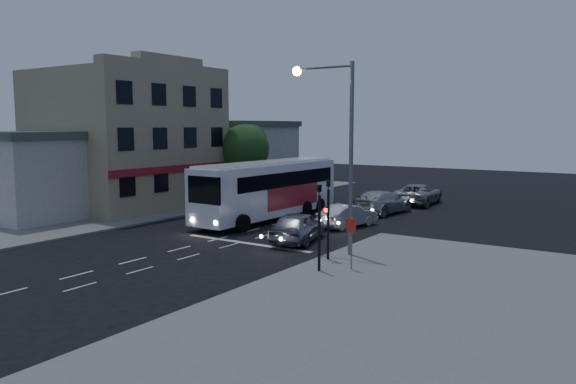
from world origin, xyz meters
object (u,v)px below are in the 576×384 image
Objects in this scene: tour_bus at (268,188)px; traffic_signal_side at (319,217)px; traffic_signal_main at (328,210)px; regulatory_sign at (351,235)px; streetlight at (339,136)px; car_sedan_a at (347,216)px; car_sedan_c at (418,194)px; street_tree at (245,147)px; car_suv at (298,227)px; car_sedan_b at (382,202)px.

tour_bus is 3.09× the size of traffic_signal_side.
traffic_signal_main is 1.00× the size of traffic_signal_side.
streetlight reaches higher than regulatory_sign.
car_sedan_a is 12.15m from car_sedan_c.
tour_bus is 2.04× the size of street_tree.
car_suv is 11.50m from car_sedan_b.
car_suv reaches higher than car_sedan_b.
car_suv is 1.18× the size of traffic_signal_main.
car_sedan_c is at bearing 100.29° from traffic_signal_side.
regulatory_sign is at bearing 128.78° from car_suv.
traffic_signal_main reaches higher than car_sedan_a.
tour_bus is 13.92m from traffic_signal_side.
car_sedan_a is 1.95× the size of regulatory_sign.
streetlight reaches higher than street_tree.
traffic_signal_side reaches higher than car_sedan_b.
car_suv is at bearing -40.52° from tour_bus.
car_suv is at bearing 96.75° from car_sedan_b.
car_sedan_b is at bearing 52.91° from tour_bus.
traffic_signal_main is at bearing -79.80° from streetlight.
traffic_signal_side reaches higher than regulatory_sign.
streetlight is (-1.96, 2.44, 4.14)m from regulatory_sign.
streetlight is 1.45× the size of street_tree.
car_sedan_a is (5.66, 0.42, -1.38)m from tour_bus.
traffic_signal_side is at bearing -44.15° from tour_bus.
car_sedan_a is at bearing 113.99° from streetlight.
regulatory_sign is (10.72, -8.99, -0.49)m from tour_bus.
car_suv is at bearing 85.66° from car_sedan_c.
car_sedan_b is at bearing -102.20° from car_suv.
regulatory_sign is at bearing -41.08° from street_tree.
car_sedan_a is 0.76× the size of car_sedan_b.
car_sedan_b is (5.23, 6.54, -1.27)m from tour_bus.
regulatory_sign is at bearing 99.39° from car_sedan_c.
car_sedan_c is 20.89m from traffic_signal_main.
tour_bus is at bearing -42.73° from street_tree.
car_suv is 6.11m from streetlight.
car_suv is 0.78× the size of street_tree.
car_sedan_a is at bearing -105.33° from car_suv.
tour_bus is 2.95× the size of car_sedan_a.
car_sedan_b is 2.57× the size of regulatory_sign.
car_suv is 6.65m from regulatory_sign.
tour_bus reaches higher than car_sedan_a.
car_suv is at bearing 130.21° from traffic_signal_side.
car_sedan_b is (-0.44, 6.12, 0.11)m from car_sedan_a.
car_sedan_a is (0.17, 5.37, -0.12)m from car_suv.
streetlight is at bearing -35.26° from tour_bus.
regulatory_sign is 0.24× the size of streetlight.
car_sedan_c is at bearing -77.80° from car_sedan_a.
traffic_signal_main is 0.66× the size of street_tree.
car_sedan_b is 12.56m from street_tree.
tour_bus is 5.84m from car_sedan_a.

